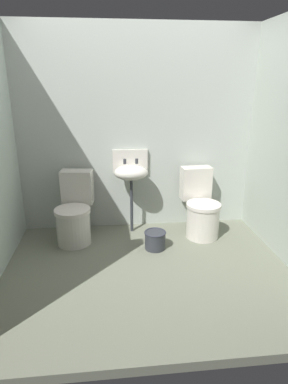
{
  "coord_description": "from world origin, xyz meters",
  "views": [
    {
      "loc": [
        -0.34,
        -2.86,
        1.77
      ],
      "look_at": [
        0.0,
        0.25,
        0.7
      ],
      "focal_mm": 30.59,
      "sensor_mm": 36.0,
      "label": 1
    }
  ],
  "objects_px": {
    "toilet_right": "(201,209)",
    "bucket": "(155,240)",
    "toilet_left": "(75,214)",
    "sink": "(131,172)"
  },
  "relations": [
    {
      "from": "toilet_right",
      "to": "sink",
      "type": "relative_size",
      "value": 0.79
    },
    {
      "from": "toilet_left",
      "to": "sink",
      "type": "distance_m",
      "value": 0.82
    },
    {
      "from": "bucket",
      "to": "sink",
      "type": "bearing_deg",
      "value": 113.79
    },
    {
      "from": "toilet_left",
      "to": "bucket",
      "type": "relative_size",
      "value": 3.23
    },
    {
      "from": "toilet_right",
      "to": "sink",
      "type": "xyz_separation_m",
      "value": [
        -0.81,
        0.19,
        0.43
      ]
    },
    {
      "from": "toilet_right",
      "to": "bucket",
      "type": "height_order",
      "value": "toilet_right"
    },
    {
      "from": "toilet_left",
      "to": "toilet_right",
      "type": "xyz_separation_m",
      "value": [
        1.48,
        -0.0,
        0.0
      ]
    },
    {
      "from": "sink",
      "to": "bucket",
      "type": "xyz_separation_m",
      "value": [
        0.22,
        -0.5,
        -0.65
      ]
    },
    {
      "from": "toilet_left",
      "to": "bucket",
      "type": "xyz_separation_m",
      "value": [
        0.89,
        -0.32,
        -0.22
      ]
    },
    {
      "from": "toilet_right",
      "to": "sink",
      "type": "bearing_deg",
      "value": -17.5
    }
  ]
}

